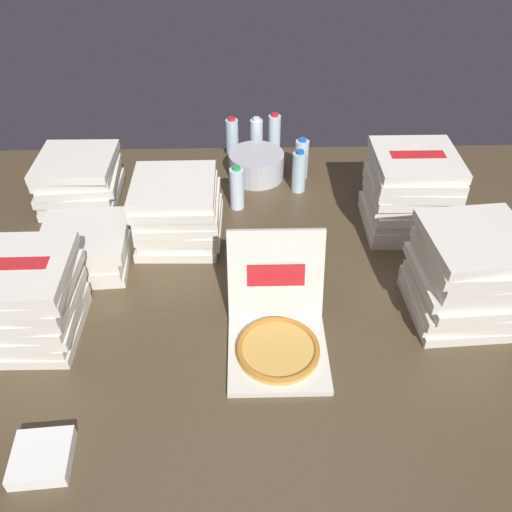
# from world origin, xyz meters

# --- Properties ---
(ground_plane) EXTENTS (3.20, 2.40, 0.02)m
(ground_plane) POSITION_xyz_m (0.00, 0.00, -0.01)
(ground_plane) COLOR #4C3D28
(open_pizza_box) EXTENTS (0.34, 0.44, 0.36)m
(open_pizza_box) POSITION_xyz_m (0.10, -0.21, 0.07)
(open_pizza_box) COLOR silver
(open_pizza_box) RESTS_ON ground_plane
(pizza_stack_right_far) EXTENTS (0.37, 0.37, 0.16)m
(pizza_stack_right_far) POSITION_xyz_m (-0.66, 0.24, 0.08)
(pizza_stack_right_far) COLOR silver
(pizza_stack_right_far) RESTS_ON ground_plane
(pizza_stack_left_mid) EXTENTS (0.36, 0.38, 0.37)m
(pizza_stack_left_mid) POSITION_xyz_m (0.71, 0.46, 0.18)
(pizza_stack_left_mid) COLOR silver
(pizza_stack_left_mid) RESTS_ON ground_plane
(pizza_stack_center_near) EXTENTS (0.39, 0.39, 0.36)m
(pizza_stack_center_near) POSITION_xyz_m (0.79, -0.07, 0.18)
(pizza_stack_center_near) COLOR silver
(pizza_stack_center_near) RESTS_ON ground_plane
(pizza_stack_right_mid) EXTENTS (0.37, 0.36, 0.28)m
(pizza_stack_right_mid) POSITION_xyz_m (-0.29, 0.40, 0.14)
(pizza_stack_right_mid) COLOR silver
(pizza_stack_right_mid) RESTS_ON ground_plane
(pizza_stack_center_far) EXTENTS (0.37, 0.36, 0.33)m
(pizza_stack_center_far) POSITION_xyz_m (-0.77, -0.14, 0.16)
(pizza_stack_center_far) COLOR silver
(pizza_stack_center_far) RESTS_ON ground_plane
(pizza_stack_left_far) EXTENTS (0.38, 0.37, 0.24)m
(pizza_stack_left_far) POSITION_xyz_m (-0.78, 0.69, 0.12)
(pizza_stack_left_far) COLOR silver
(pizza_stack_left_far) RESTS_ON ground_plane
(ice_bucket) EXTENTS (0.28, 0.28, 0.13)m
(ice_bucket) POSITION_xyz_m (0.06, 0.90, 0.07)
(ice_bucket) COLOR #B7BABF
(ice_bucket) RESTS_ON ground_plane
(water_bottle_0) EXTENTS (0.07, 0.07, 0.22)m
(water_bottle_0) POSITION_xyz_m (0.28, 0.89, 0.10)
(water_bottle_0) COLOR silver
(water_bottle_0) RESTS_ON ground_plane
(water_bottle_1) EXTENTS (0.07, 0.07, 0.22)m
(water_bottle_1) POSITION_xyz_m (-0.07, 1.12, 0.10)
(water_bottle_1) COLOR silver
(water_bottle_1) RESTS_ON ground_plane
(water_bottle_2) EXTENTS (0.07, 0.07, 0.22)m
(water_bottle_2) POSITION_xyz_m (-0.04, 0.63, 0.10)
(water_bottle_2) COLOR silver
(water_bottle_2) RESTS_ON ground_plane
(water_bottle_3) EXTENTS (0.07, 0.07, 0.22)m
(water_bottle_3) POSITION_xyz_m (0.06, 1.12, 0.10)
(water_bottle_3) COLOR silver
(water_bottle_3) RESTS_ON ground_plane
(water_bottle_4) EXTENTS (0.07, 0.07, 0.22)m
(water_bottle_4) POSITION_xyz_m (0.16, 1.17, 0.10)
(water_bottle_4) COLOR silver
(water_bottle_4) RESTS_ON ground_plane
(water_bottle_5) EXTENTS (0.07, 0.07, 0.22)m
(water_bottle_5) POSITION_xyz_m (0.26, 0.77, 0.10)
(water_bottle_5) COLOR silver
(water_bottle_5) RESTS_ON ground_plane
(napkin_pile) EXTENTS (0.18, 0.18, 0.05)m
(napkin_pile) POSITION_xyz_m (-0.60, -0.65, 0.02)
(napkin_pile) COLOR white
(napkin_pile) RESTS_ON ground_plane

